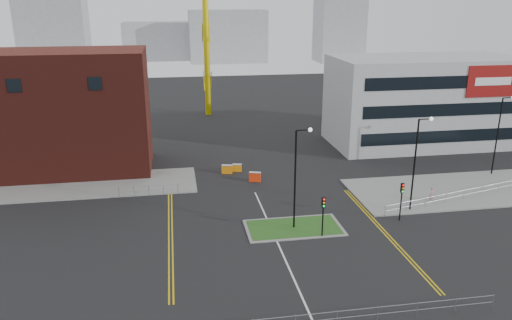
{
  "coord_description": "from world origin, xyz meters",
  "views": [
    {
      "loc": [
        -8.02,
        -31.22,
        19.53
      ],
      "look_at": [
        -0.61,
        12.78,
        5.0
      ],
      "focal_mm": 35.0,
      "sensor_mm": 36.0,
      "label": 1
    }
  ],
  "objects": [
    {
      "name": "traffic_light_island",
      "position": [
        4.0,
        5.98,
        2.57
      ],
      "size": [
        0.28,
        0.33,
        3.65
      ],
      "color": "black",
      "rests_on": "ground"
    },
    {
      "name": "barrier_mid",
      "position": [
        0.54,
        20.32,
        0.59
      ],
      "size": [
        1.36,
        0.79,
        1.08
      ],
      "color": "#F9360D",
      "rests_on": "ground"
    },
    {
      "name": "yellow_left_a",
      "position": [
        -9.0,
        10.0,
        0.01
      ],
      "size": [
        0.12,
        24.0,
        0.01
      ],
      "primitive_type": "cube",
      "color": "gold",
      "rests_on": "ground"
    },
    {
      "name": "skyline_a",
      "position": [
        -40.0,
        120.0,
        11.0
      ],
      "size": [
        18.0,
        12.0,
        22.0
      ],
      "primitive_type": "cube",
      "color": "gray",
      "rests_on": "ground"
    },
    {
      "name": "grass_island",
      "position": [
        2.0,
        8.0,
        0.06
      ],
      "size": [
        8.0,
        4.0,
        0.12
      ],
      "primitive_type": "cube",
      "color": "#22551C",
      "rests_on": "ground"
    },
    {
      "name": "traffic_light_right",
      "position": [
        12.0,
        7.98,
        2.57
      ],
      "size": [
        0.28,
        0.33,
        3.65
      ],
      "color": "black",
      "rests_on": "ground"
    },
    {
      "name": "skyline_b",
      "position": [
        10.0,
        130.0,
        8.0
      ],
      "size": [
        24.0,
        12.0,
        16.0
      ],
      "primitive_type": "cube",
      "color": "gray",
      "rests_on": "ground"
    },
    {
      "name": "ground",
      "position": [
        0.0,
        0.0,
        0.0
      ],
      "size": [
        200.0,
        200.0,
        0.0
      ],
      "primitive_type": "plane",
      "color": "black",
      "rests_on": "ground"
    },
    {
      "name": "brick_building",
      "position": [
        -22.97,
        28.0,
        6.85
      ],
      "size": [
        24.2,
        10.07,
        14.24
      ],
      "color": "#4D1813",
      "rests_on": "ground"
    },
    {
      "name": "yellow_right_a",
      "position": [
        9.5,
        6.0,
        0.01
      ],
      "size": [
        0.12,
        20.0,
        0.01
      ],
      "primitive_type": "cube",
      "color": "gold",
      "rests_on": "ground"
    },
    {
      "name": "island_kerb",
      "position": [
        2.0,
        8.0,
        0.04
      ],
      "size": [
        8.6,
        4.6,
        0.08
      ],
      "primitive_type": "cube",
      "color": "slate",
      "rests_on": "ground"
    },
    {
      "name": "centre_line",
      "position": [
        0.0,
        2.0,
        0.01
      ],
      "size": [
        0.15,
        30.0,
        0.01
      ],
      "primitive_type": "cube",
      "color": "silver",
      "rests_on": "ground"
    },
    {
      "name": "yellow_right_b",
      "position": [
        9.8,
        6.0,
        0.01
      ],
      "size": [
        0.12,
        20.0,
        0.01
      ],
      "primitive_type": "cube",
      "color": "gold",
      "rests_on": "ground"
    },
    {
      "name": "railing_left",
      "position": [
        -11.0,
        18.0,
        0.74
      ],
      "size": [
        6.05,
        0.05,
        1.1
      ],
      "color": "gray",
      "rests_on": "ground"
    },
    {
      "name": "pavement_left",
      "position": [
        -20.0,
        22.0,
        0.06
      ],
      "size": [
        28.0,
        8.0,
        0.12
      ],
      "primitive_type": "cube",
      "color": "slate",
      "rests_on": "ground"
    },
    {
      "name": "streetlamp_right_far",
      "position": [
        28.22,
        18.0,
        5.41
      ],
      "size": [
        1.46,
        0.36,
        9.18
      ],
      "color": "black",
      "rests_on": "ground"
    },
    {
      "name": "streetlamp_right_near",
      "position": [
        14.22,
        10.0,
        5.41
      ],
      "size": [
        1.46,
        0.36,
        9.18
      ],
      "color": "black",
      "rests_on": "ground"
    },
    {
      "name": "pavement_right",
      "position": [
        22.0,
        14.0,
        0.06
      ],
      "size": [
        24.0,
        10.0,
        0.12
      ],
      "primitive_type": "cube",
      "color": "slate",
      "rests_on": "ground"
    },
    {
      "name": "railing_right",
      "position": [
        20.5,
        11.5,
        0.78
      ],
      "size": [
        19.05,
        5.05,
        1.1
      ],
      "color": "gray",
      "rests_on": "ground"
    },
    {
      "name": "skyline_d",
      "position": [
        -8.0,
        140.0,
        6.0
      ],
      "size": [
        30.0,
        12.0,
        12.0
      ],
      "primitive_type": "cube",
      "color": "gray",
      "rests_on": "ground"
    },
    {
      "name": "yellow_left_b",
      "position": [
        -8.7,
        10.0,
        0.01
      ],
      "size": [
        0.12,
        24.0,
        0.01
      ],
      "primitive_type": "cube",
      "color": "gold",
      "rests_on": "ground"
    },
    {
      "name": "barrier_left",
      "position": [
        -2.24,
        23.5,
        0.56
      ],
      "size": [
        1.29,
        0.68,
        1.03
      ],
      "color": "orange",
      "rests_on": "ground"
    },
    {
      "name": "office_block",
      "position": [
        26.01,
        31.97,
        6.0
      ],
      "size": [
        25.0,
        12.2,
        12.0
      ],
      "color": "#9DA0A2",
      "rests_on": "ground"
    },
    {
      "name": "streetlamp_island",
      "position": [
        2.22,
        8.0,
        5.41
      ],
      "size": [
        1.46,
        0.36,
        9.18
      ],
      "color": "black",
      "rests_on": "ground"
    },
    {
      "name": "pedestrian",
      "position": [
        17.05,
        11.57,
        0.79
      ],
      "size": [
        0.69,
        0.62,
        1.59
      ],
      "primitive_type": "imported",
      "rotation": [
        0.0,
        0.0,
        0.53
      ],
      "color": "#BF7B96",
      "rests_on": "ground"
    },
    {
      "name": "skyline_c",
      "position": [
        45.0,
        125.0,
        14.0
      ],
      "size": [
        14.0,
        12.0,
        28.0
      ],
      "primitive_type": "cube",
      "color": "gray",
      "rests_on": "ground"
    },
    {
      "name": "railing_front",
      "position": [
        0.0,
        -6.0,
        0.78
      ],
      "size": [
        24.05,
        0.05,
        1.1
      ],
      "color": "gray",
      "rests_on": "ground"
    },
    {
      "name": "barrier_right",
      "position": [
        -1.0,
        24.0,
        0.49
      ],
      "size": [
        1.13,
        0.57,
        0.91
      ],
      "color": "orange",
      "rests_on": "ground"
    }
  ]
}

